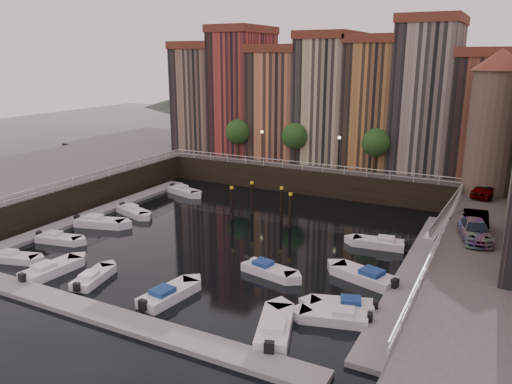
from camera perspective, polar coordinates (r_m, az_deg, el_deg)
The scene contains 31 objects.
ground at distance 46.53m, azimuth -2.30°, elevation -4.96°, with size 200.00×200.00×0.00m, color black.
quay_far at distance 69.02m, azimuth 8.44°, elevation 2.92°, with size 80.00×20.00×3.00m, color black.
quay_left at distance 63.03m, azimuth -26.01°, elevation 0.33°, with size 20.00×36.00×3.00m, color black.
dock_left at distance 55.24m, azimuth -17.61°, elevation -2.20°, with size 2.00×28.00×0.35m, color gray.
dock_right at distance 40.53m, azimuth 17.51°, elevation -8.59°, with size 2.00×28.00×0.35m, color gray.
dock_near at distance 34.07m, azimuth -16.99°, elevation -13.29°, with size 30.00×2.00×0.35m, color gray.
mountains at distance 149.43m, azimuth 20.08°, elevation 11.25°, with size 145.00×100.00×18.00m.
far_terrace at distance 64.27m, azimuth 10.85°, elevation 10.44°, with size 48.70×10.30×17.50m.
corner_tower at distance 52.72m, azimuth 25.58°, elevation 7.39°, with size 5.20×5.20×13.80m.
promenade_trees at distance 61.36m, azimuth 5.02°, elevation 6.32°, with size 21.20×3.20×5.20m.
street_lamps at distance 60.44m, azimuth 4.93°, elevation 5.52°, with size 10.36×0.36×4.18m.
railings at distance 49.51m, azimuth 0.45°, elevation 0.90°, with size 36.08×34.04×0.52m.
gangway at distance 50.13m, azimuth 20.97°, elevation -2.18°, with size 2.78×8.32×3.73m.
mooring_pilings at distance 50.22m, azimuth 0.86°, elevation -1.42°, with size 6.60×3.01×3.78m.
boat_left_0 at distance 45.21m, azimuth -25.94°, elevation -6.75°, with size 4.21×2.51×0.94m.
boat_left_1 at distance 48.08m, azimuth -21.68°, elevation -4.98°, with size 4.40×2.33×0.98m.
boat_left_2 at distance 51.14m, azimuth -17.48°, elevation -3.32°, with size 5.19×3.10×1.16m.
boat_left_3 at distance 53.83m, azimuth -13.87°, elevation -2.17°, with size 4.67×2.89×1.05m.
boat_left_4 at distance 60.70m, azimuth -8.26°, elevation 0.11°, with size 4.83×2.87×1.08m.
boat_right_0 at distance 32.48m, azimuth 9.08°, elevation -13.93°, with size 4.58×2.63×1.03m.
boat_right_1 at distance 33.91m, azimuth 9.97°, elevation -12.66°, with size 4.44×2.76×1.00m.
boat_right_2 at distance 38.14m, azimuth 12.39°, elevation -9.39°, with size 5.26×3.25×1.18m.
boat_right_3 at distance 44.93m, azimuth 14.00°, elevation -5.69°, with size 4.74×2.18×1.07m.
boat_near_0 at distance 41.46m, azimuth -22.45°, elevation -8.21°, with size 2.18×5.00×1.13m.
boat_near_1 at distance 39.14m, azimuth -18.14°, elevation -9.28°, with size 2.29×4.28×0.96m.
boat_near_2 at distance 35.22m, azimuth -10.03°, elevation -11.47°, with size 2.36×4.97×1.12m.
boat_near_3 at distance 30.83m, azimuth 2.15°, elevation -15.31°, with size 3.32×5.33×1.20m.
car_a at distance 52.37m, azimuth 24.75°, elevation 0.28°, with size 1.88×4.67×1.59m, color gray.
car_b at distance 41.36m, azimuth 23.80°, elevation -3.36°, with size 1.68×4.82×1.59m, color gray.
car_c at distance 39.87m, azimuth 23.73°, elevation -4.14°, with size 2.00×4.92×1.43m, color gray.
boat_extra_906 at distance 38.44m, azimuth 1.37°, elevation -8.89°, with size 4.67×2.44×1.05m.
Camera 1 is at (21.74, -37.86, 16.09)m, focal length 35.00 mm.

